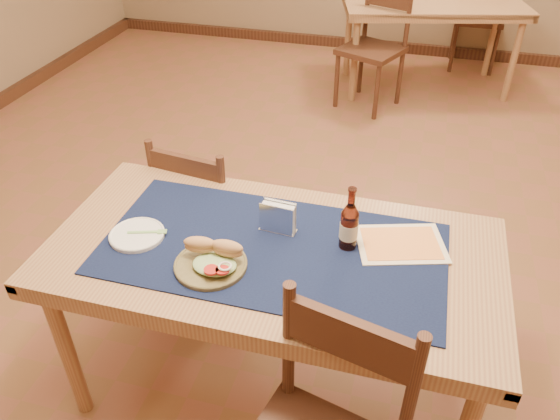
% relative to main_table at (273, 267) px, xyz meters
% --- Properties ---
extents(main_table, '(1.60, 0.80, 0.75)m').
position_rel_main_table_xyz_m(main_table, '(0.00, 0.00, 0.00)').
color(main_table, '#A47C4D').
rests_on(main_table, ground).
extents(placemat, '(1.20, 0.60, 0.01)m').
position_rel_main_table_xyz_m(placemat, '(0.00, 0.00, 0.09)').
color(placemat, '#101B3C').
rests_on(placemat, main_table).
extents(baseboard, '(6.00, 7.00, 0.10)m').
position_rel_main_table_xyz_m(baseboard, '(0.00, 0.80, -0.62)').
color(baseboard, '#472819').
rests_on(baseboard, ground).
extents(back_table, '(1.61, 1.08, 0.75)m').
position_rel_main_table_xyz_m(back_table, '(0.42, 3.41, 0.00)').
color(back_table, '#A47C4D').
rests_on(back_table, ground).
extents(chair_main_far, '(0.45, 0.45, 0.87)m').
position_rel_main_table_xyz_m(chair_main_far, '(-0.48, 0.53, -0.21)').
color(chair_main_far, '#472819').
rests_on(chair_main_far, ground).
extents(chair_back_near, '(0.58, 0.58, 0.95)m').
position_rel_main_table_xyz_m(chair_back_near, '(0.01, 2.95, -0.17)').
color(chair_back_near, '#472819').
rests_on(chair_back_near, ground).
extents(chair_back_far, '(0.43, 0.43, 0.92)m').
position_rel_main_table_xyz_m(chair_back_far, '(0.85, 4.00, -0.19)').
color(chair_back_far, '#472819').
rests_on(chair_back_far, ground).
extents(sandwich_plate, '(0.25, 0.25, 0.09)m').
position_rel_main_table_xyz_m(sandwich_plate, '(-0.17, -0.15, 0.11)').
color(sandwich_plate, brown).
rests_on(sandwich_plate, placemat).
extents(side_plate, '(0.20, 0.20, 0.02)m').
position_rel_main_table_xyz_m(side_plate, '(-0.49, -0.07, 0.10)').
color(side_plate, white).
rests_on(side_plate, placemat).
extents(fork, '(0.14, 0.06, 0.00)m').
position_rel_main_table_xyz_m(fork, '(-0.44, -0.05, 0.10)').
color(fork, '#81B966').
rests_on(fork, side_plate).
extents(beer_bottle, '(0.06, 0.06, 0.24)m').
position_rel_main_table_xyz_m(beer_bottle, '(0.25, 0.08, 0.18)').
color(beer_bottle, '#4D1A0D').
rests_on(beer_bottle, placemat).
extents(napkin_holder, '(0.14, 0.06, 0.12)m').
position_rel_main_table_xyz_m(napkin_holder, '(-0.01, 0.10, 0.14)').
color(napkin_holder, silver).
rests_on(napkin_holder, placemat).
extents(menu_card, '(0.36, 0.30, 0.01)m').
position_rel_main_table_xyz_m(menu_card, '(0.43, 0.14, 0.09)').
color(menu_card, beige).
rests_on(menu_card, placemat).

